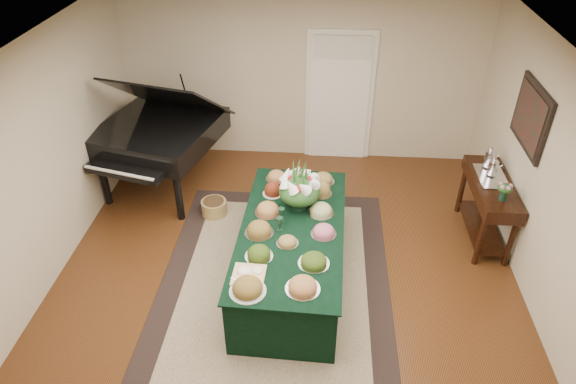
# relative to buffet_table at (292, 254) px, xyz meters

# --- Properties ---
(ground) EXTENTS (6.00, 6.00, 0.00)m
(ground) POSITION_rel_buffet_table_xyz_m (-0.07, -0.01, -0.38)
(ground) COLOR black
(ground) RESTS_ON ground
(area_rug) EXTENTS (2.70, 3.78, 0.01)m
(area_rug) POSITION_rel_buffet_table_xyz_m (-0.19, -0.15, -0.37)
(area_rug) COLOR black
(area_rug) RESTS_ON ground
(kitchen_doorway) EXTENTS (1.05, 0.07, 2.10)m
(kitchen_doorway) POSITION_rel_buffet_table_xyz_m (0.53, 2.96, 0.64)
(kitchen_doorway) COLOR white
(kitchen_doorway) RESTS_ON ground
(buffet_table) EXTENTS (1.23, 2.49, 0.76)m
(buffet_table) POSITION_rel_buffet_table_xyz_m (0.00, 0.00, 0.00)
(buffet_table) COLOR black
(buffet_table) RESTS_ON ground
(food_platters) EXTENTS (1.04, 2.32, 0.13)m
(food_platters) POSITION_rel_buffet_table_xyz_m (-0.03, 0.01, 0.42)
(food_platters) COLOR silver
(food_platters) RESTS_ON buffet_table
(cutting_board) EXTENTS (0.34, 0.34, 0.10)m
(cutting_board) POSITION_rel_buffet_table_xyz_m (-0.38, -0.77, 0.41)
(cutting_board) COLOR tan
(cutting_board) RESTS_ON buffet_table
(green_goblets) EXTENTS (0.08, 0.25, 0.18)m
(green_goblets) POSITION_rel_buffet_table_xyz_m (-0.13, 0.04, 0.47)
(green_goblets) COLOR black
(green_goblets) RESTS_ON buffet_table
(floral_centerpiece) EXTENTS (0.50, 0.50, 0.50)m
(floral_centerpiece) POSITION_rel_buffet_table_xyz_m (0.06, 0.41, 0.67)
(floral_centerpiece) COLOR black
(floral_centerpiece) RESTS_ON buffet_table
(grand_piano) EXTENTS (1.94, 2.08, 1.83)m
(grand_piano) POSITION_rel_buffet_table_xyz_m (-2.02, 1.81, 0.55)
(grand_piano) COLOR black
(grand_piano) RESTS_ON ground
(wicker_basket) EXTENTS (0.35, 0.35, 0.22)m
(wicker_basket) POSITION_rel_buffet_table_xyz_m (-1.17, 1.19, -0.27)
(wicker_basket) COLOR olive
(wicker_basket) RESTS_ON ground
(mahogany_sideboard) EXTENTS (0.45, 1.30, 0.86)m
(mahogany_sideboard) POSITION_rel_buffet_table_xyz_m (2.43, 0.98, 0.28)
(mahogany_sideboard) COLOR black
(mahogany_sideboard) RESTS_ON ground
(tea_service) EXTENTS (0.34, 0.58, 0.30)m
(tea_service) POSITION_rel_buffet_table_xyz_m (2.43, 1.19, 0.60)
(tea_service) COLOR silver
(tea_service) RESTS_ON mahogany_sideboard
(pink_bouquet) EXTENTS (0.19, 0.19, 0.24)m
(pink_bouquet) POSITION_rel_buffet_table_xyz_m (2.43, 0.59, 0.64)
(pink_bouquet) COLOR black
(pink_bouquet) RESTS_ON mahogany_sideboard
(wall_painting) EXTENTS (0.05, 0.95, 0.75)m
(wall_painting) POSITION_rel_buffet_table_xyz_m (2.65, 0.98, 1.37)
(wall_painting) COLOR black
(wall_painting) RESTS_ON ground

